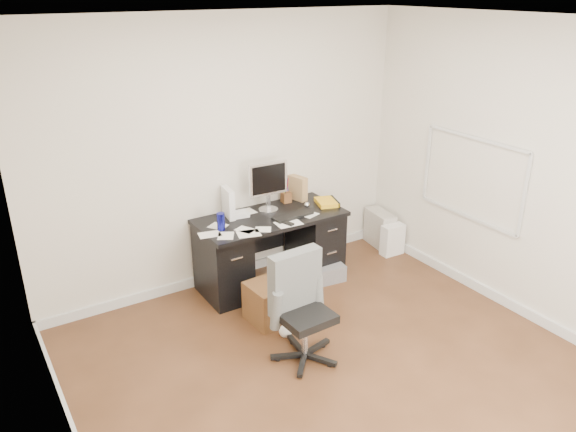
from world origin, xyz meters
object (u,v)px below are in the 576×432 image
object	(u,v)px
wicker_basket	(270,302)
office_chair	(305,310)
keyboard	(293,216)
desk	(271,247)
pc_tower	(380,228)
lcd_monitor	(268,186)

from	to	relation	value
wicker_basket	office_chair	bearing A→B (deg)	-94.10
keyboard	wicker_basket	world-z (taller)	keyboard
desk	pc_tower	bearing A→B (deg)	3.20
lcd_monitor	pc_tower	distance (m)	1.71
lcd_monitor	pc_tower	size ratio (longest dim) A/B	1.26
office_chair	pc_tower	bearing A→B (deg)	32.53
desk	pc_tower	distance (m)	1.57
lcd_monitor	office_chair	xyz separation A→B (m)	(-0.48, -1.41, -0.55)
pc_tower	wicker_basket	xyz separation A→B (m)	(-1.94, -0.71, -0.02)
keyboard	pc_tower	distance (m)	1.50
pc_tower	lcd_monitor	bearing A→B (deg)	-173.45
desk	lcd_monitor	bearing A→B (deg)	68.85
lcd_monitor	office_chair	distance (m)	1.59
office_chair	wicker_basket	bearing A→B (deg)	83.80
desk	wicker_basket	world-z (taller)	desk
lcd_monitor	keyboard	size ratio (longest dim) A/B	1.23
keyboard	office_chair	distance (m)	1.33
desk	lcd_monitor	world-z (taller)	lcd_monitor
office_chair	keyboard	bearing A→B (deg)	59.86
desk	keyboard	size ratio (longest dim) A/B	3.49
desk	office_chair	world-z (taller)	office_chair
keyboard	pc_tower	xyz separation A→B (m)	(1.38, 0.23, -0.55)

